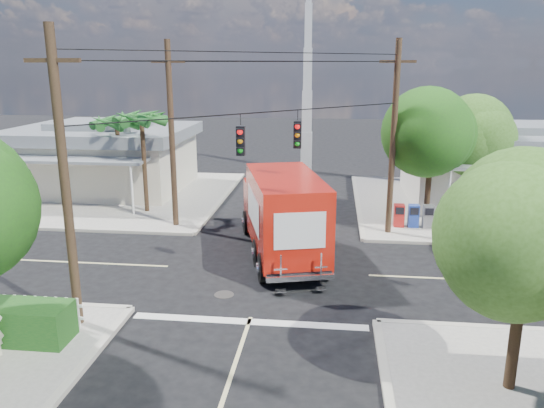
# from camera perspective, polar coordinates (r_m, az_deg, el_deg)

# --- Properties ---
(ground) EXTENTS (120.00, 120.00, 0.00)m
(ground) POSITION_cam_1_polar(r_m,az_deg,el_deg) (21.07, -0.63, -7.19)
(ground) COLOR black
(ground) RESTS_ON ground
(sidewalk_ne) EXTENTS (14.12, 14.12, 0.14)m
(sidewalk_ne) POSITION_cam_1_polar(r_m,az_deg,el_deg) (32.36, 21.44, -0.20)
(sidewalk_ne) COLOR gray
(sidewalk_ne) RESTS_ON ground
(sidewalk_nw) EXTENTS (14.12, 14.12, 0.14)m
(sidewalk_nw) POSITION_cam_1_polar(r_m,az_deg,el_deg) (33.98, -16.74, 0.89)
(sidewalk_nw) COLOR gray
(sidewalk_nw) RESTS_ON ground
(road_markings) EXTENTS (32.00, 32.00, 0.01)m
(road_markings) POSITION_cam_1_polar(r_m,az_deg,el_deg) (19.72, -1.18, -8.77)
(road_markings) COLOR beige
(road_markings) RESTS_ON ground
(building_ne) EXTENTS (11.80, 10.20, 4.50)m
(building_ne) POSITION_cam_1_polar(r_m,az_deg,el_deg) (33.37, 24.05, 3.93)
(building_ne) COLOR silver
(building_ne) RESTS_ON sidewalk_ne
(building_nw) EXTENTS (10.80, 10.20, 4.30)m
(building_nw) POSITION_cam_1_polar(r_m,az_deg,el_deg) (35.43, -17.67, 4.93)
(building_nw) COLOR beige
(building_nw) RESTS_ON sidewalk_nw
(radio_tower) EXTENTS (0.80, 0.80, 17.00)m
(radio_tower) POSITION_cam_1_polar(r_m,az_deg,el_deg) (39.48, 3.81, 11.55)
(radio_tower) COLOR silver
(radio_tower) RESTS_ON ground
(tree_ne_front) EXTENTS (4.21, 4.14, 6.66)m
(tree_ne_front) POSITION_cam_1_polar(r_m,az_deg,el_deg) (26.74, 16.91, 7.48)
(tree_ne_front) COLOR #422D1C
(tree_ne_front) RESTS_ON sidewalk_ne
(tree_ne_back) EXTENTS (3.77, 3.66, 5.82)m
(tree_ne_back) POSITION_cam_1_polar(r_m,az_deg,el_deg) (29.49, 21.10, 6.63)
(tree_ne_back) COLOR #422D1C
(tree_ne_back) RESTS_ON sidewalk_ne
(tree_se) EXTENTS (3.67, 3.54, 5.62)m
(tree_se) POSITION_cam_1_polar(r_m,az_deg,el_deg) (13.51, 25.93, -3.34)
(tree_se) COLOR #422D1C
(tree_se) RESTS_ON sidewalk_se
(palm_nw_front) EXTENTS (3.01, 3.08, 5.59)m
(palm_nw_front) POSITION_cam_1_polar(r_m,az_deg,el_deg) (28.80, -13.85, 8.73)
(palm_nw_front) COLOR #422D1C
(palm_nw_front) RESTS_ON sidewalk_nw
(palm_nw_back) EXTENTS (3.01, 3.08, 5.19)m
(palm_nw_back) POSITION_cam_1_polar(r_m,az_deg,el_deg) (30.96, -16.36, 8.28)
(palm_nw_back) COLOR #422D1C
(palm_nw_back) RESTS_ON sidewalk_nw
(utility_poles) EXTENTS (12.00, 10.68, 9.00)m
(utility_poles) POSITION_cam_1_polar(r_m,az_deg,el_deg) (21.60, -4.32, 6.21)
(utility_poles) COLOR #473321
(utility_poles) RESTS_ON ground
(vending_boxes) EXTENTS (1.90, 0.50, 1.10)m
(vending_boxes) POSITION_cam_1_polar(r_m,az_deg,el_deg) (26.87, 14.97, -1.24)
(vending_boxes) COLOR red
(vending_boxes) RESTS_ON sidewalk_ne
(delivery_truck) EXTENTS (4.50, 8.65, 3.60)m
(delivery_truck) POSITION_cam_1_polar(r_m,az_deg,el_deg) (22.21, 1.11, -1.04)
(delivery_truck) COLOR black
(delivery_truck) RESTS_ON ground
(parked_car) EXTENTS (6.53, 3.89, 1.70)m
(parked_car) POSITION_cam_1_polar(r_m,az_deg,el_deg) (24.77, 25.87, -3.24)
(parked_car) COLOR silver
(parked_car) RESTS_ON ground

